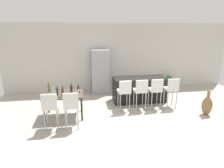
{
  "coord_description": "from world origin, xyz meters",
  "views": [
    {
      "loc": [
        -1.7,
        -5.62,
        2.64
      ],
      "look_at": [
        -0.72,
        0.59,
        0.85
      ],
      "focal_mm": 30.91,
      "sensor_mm": 36.0,
      "label": 1
    }
  ],
  "objects": [
    {
      "name": "wine_bottle_corner",
      "position": [
        -2.06,
        0.25,
        0.86
      ],
      "size": [
        0.07,
        0.07,
        0.3
      ],
      "color": "#471E19",
      "rests_on": "dining_table"
    },
    {
      "name": "kitchen_island",
      "position": [
        0.39,
        1.06,
        0.46
      ],
      "size": [
        1.93,
        0.78,
        0.92
      ],
      "primitive_type": "cube",
      "color": "black",
      "rests_on": "ground_plane"
    },
    {
      "name": "wine_bottle_end",
      "position": [
        -2.75,
        0.4,
        0.87
      ],
      "size": [
        0.06,
        0.06,
        0.31
      ],
      "color": "brown",
      "rests_on": "dining_table"
    },
    {
      "name": "bar_chair_far",
      "position": [
        1.31,
        0.29,
        0.7
      ],
      "size": [
        0.4,
        0.4,
        1.05
      ],
      "color": "silver",
      "rests_on": "ground_plane"
    },
    {
      "name": "dining_chair_near",
      "position": [
        -2.57,
        -0.69,
        0.7
      ],
      "size": [
        0.41,
        0.41,
        1.05
      ],
      "color": "silver",
      "rests_on": "ground_plane"
    },
    {
      "name": "bar_chair_left",
      "position": [
        -0.36,
        0.29,
        0.7
      ],
      "size": [
        0.42,
        0.42,
        1.05
      ],
      "color": "silver",
      "rests_on": "ground_plane"
    },
    {
      "name": "wine_glass_middle",
      "position": [
        -1.84,
        0.05,
        0.86
      ],
      "size": [
        0.07,
        0.07,
        0.17
      ],
      "color": "silver",
      "rests_on": "dining_table"
    },
    {
      "name": "back_wall",
      "position": [
        0.0,
        2.76,
        1.45
      ],
      "size": [
        10.0,
        0.12,
        2.9
      ],
      "primitive_type": "cube",
      "color": "beige",
      "rests_on": "ground_plane"
    },
    {
      "name": "bar_chair_middle",
      "position": [
        0.2,
        0.29,
        0.7
      ],
      "size": [
        0.41,
        0.41,
        1.05
      ],
      "color": "silver",
      "rests_on": "ground_plane"
    },
    {
      "name": "wine_bottle_right",
      "position": [
        -2.46,
        0.02,
        0.85
      ],
      "size": [
        0.07,
        0.07,
        0.29
      ],
      "color": "#194723",
      "rests_on": "dining_table"
    },
    {
      "name": "refrigerator",
      "position": [
        -0.95,
        2.32,
        0.92
      ],
      "size": [
        0.72,
        0.68,
        1.84
      ],
      "primitive_type": "cube",
      "color": "#939699",
      "rests_on": "ground_plane"
    },
    {
      "name": "wine_bottle_inner",
      "position": [
        -1.84,
        0.16,
        0.85
      ],
      "size": [
        0.08,
        0.08,
        0.27
      ],
      "color": "#471E19",
      "rests_on": "dining_table"
    },
    {
      "name": "wine_glass_left",
      "position": [
        -2.63,
        0.42,
        0.86
      ],
      "size": [
        0.07,
        0.07,
        0.17
      ],
      "color": "silver",
      "rests_on": "dining_table"
    },
    {
      "name": "ground_plane",
      "position": [
        0.0,
        0.0,
        0.0
      ],
      "size": [
        10.0,
        10.0,
        0.0
      ],
      "primitive_type": "plane",
      "color": "#ADA89E"
    },
    {
      "name": "dining_table",
      "position": [
        -2.3,
        0.11,
        0.67
      ],
      "size": [
        1.2,
        0.87,
        0.74
      ],
      "color": "#4C4238",
      "rests_on": "ground_plane"
    },
    {
      "name": "wine_bottle_far",
      "position": [
        -2.29,
        -0.13,
        0.87
      ],
      "size": [
        0.08,
        0.08,
        0.33
      ],
      "color": "#471E19",
      "rests_on": "dining_table"
    },
    {
      "name": "bar_chair_right",
      "position": [
        0.73,
        0.29,
        0.7
      ],
      "size": [
        0.41,
        0.41,
        1.05
      ],
      "color": "silver",
      "rests_on": "ground_plane"
    },
    {
      "name": "floor_vase",
      "position": [
        2.15,
        -0.49,
        0.32
      ],
      "size": [
        0.32,
        0.32,
        0.82
      ],
      "color": "brown",
      "rests_on": "ground_plane"
    },
    {
      "name": "dining_chair_far",
      "position": [
        -2.03,
        -0.69,
        0.7
      ],
      "size": [
        0.41,
        0.41,
        1.05
      ],
      "color": "silver",
      "rests_on": "ground_plane"
    },
    {
      "name": "potted_plant",
      "position": [
        2.16,
        2.31,
        0.37
      ],
      "size": [
        0.42,
        0.42,
        0.62
      ],
      "color": "#38383D",
      "rests_on": "ground_plane"
    }
  ]
}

